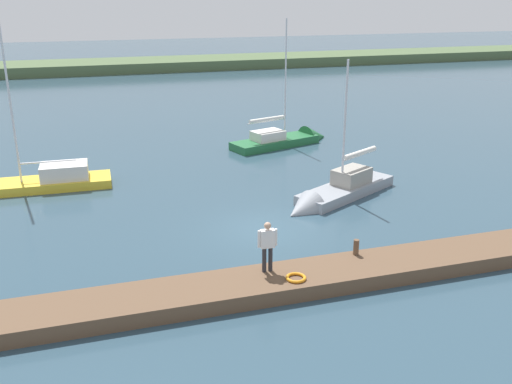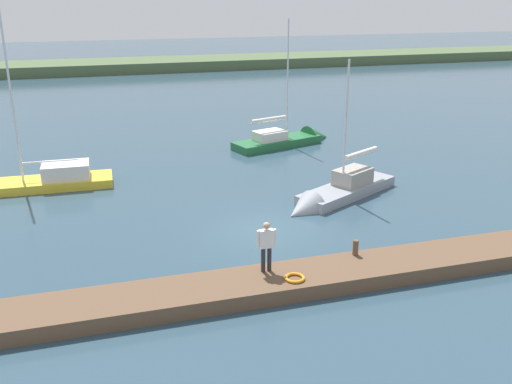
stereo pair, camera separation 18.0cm
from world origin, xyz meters
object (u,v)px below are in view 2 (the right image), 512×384
(sailboat_near_dock, at_px, (290,141))
(sailboat_mid_channel, at_px, (336,196))
(sailboat_far_left, at_px, (19,186))
(mooring_post_near, at_px, (356,248))
(person_on_dock, at_px, (266,243))
(life_ring_buoy, at_px, (295,278))

(sailboat_near_dock, height_order, sailboat_mid_channel, sailboat_near_dock)
(sailboat_near_dock, height_order, sailboat_far_left, sailboat_far_left)
(mooring_post_near, relative_size, sailboat_mid_channel, 0.08)
(mooring_post_near, height_order, sailboat_mid_channel, sailboat_mid_channel)
(mooring_post_near, distance_m, person_on_dock, 3.43)
(sailboat_near_dock, distance_m, sailboat_far_left, 16.34)
(sailboat_near_dock, relative_size, sailboat_mid_channel, 1.19)
(sailboat_far_left, height_order, person_on_dock, sailboat_far_left)
(life_ring_buoy, height_order, sailboat_near_dock, sailboat_near_dock)
(sailboat_near_dock, xyz_separation_m, sailboat_mid_channel, (1.44, 10.28, 0.01))
(sailboat_mid_channel, relative_size, person_on_dock, 4.14)
(life_ring_buoy, bearing_deg, sailboat_far_left, -55.02)
(life_ring_buoy, height_order, person_on_dock, person_on_dock)
(sailboat_near_dock, bearing_deg, sailboat_far_left, 178.65)
(life_ring_buoy, xyz_separation_m, sailboat_near_dock, (-6.33, -17.97, -0.40))
(mooring_post_near, xyz_separation_m, sailboat_mid_channel, (-2.25, -6.60, -0.62))
(life_ring_buoy, distance_m, sailboat_mid_channel, 9.12)
(life_ring_buoy, bearing_deg, person_on_dock, -48.86)
(sailboat_near_dock, height_order, person_on_dock, sailboat_near_dock)
(sailboat_mid_channel, distance_m, person_on_dock, 8.97)
(mooring_post_near, relative_size, sailboat_near_dock, 0.06)
(sailboat_far_left, xyz_separation_m, sailboat_mid_channel, (-14.24, 5.68, -0.02))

